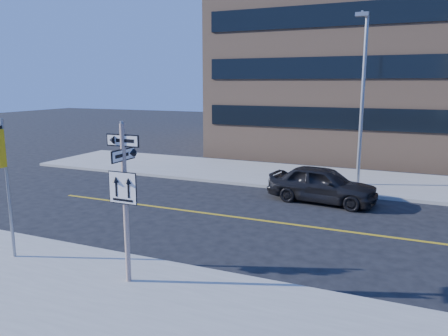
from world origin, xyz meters
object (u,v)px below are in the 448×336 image
at_px(traffic_signal, 0,160).
at_px(streetlight_a, 362,90).
at_px(sign_pole, 125,194).
at_px(parked_car_a, 322,184).

relative_size(traffic_signal, streetlight_a, 0.50).
relative_size(sign_pole, traffic_signal, 1.02).
xyz_separation_m(sign_pole, parked_car_a, (2.91, 10.06, -1.64)).
relative_size(sign_pole, parked_car_a, 0.87).
bearing_deg(streetlight_a, sign_pole, -106.77).
relative_size(parked_car_a, streetlight_a, 0.58).
height_order(parked_car_a, streetlight_a, streetlight_a).
bearing_deg(sign_pole, parked_car_a, 73.86).
bearing_deg(sign_pole, traffic_signal, -177.89).
bearing_deg(traffic_signal, streetlight_a, 59.20).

